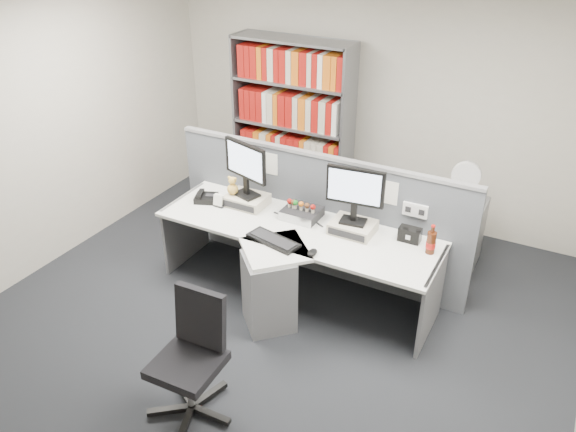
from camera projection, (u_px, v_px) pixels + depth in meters
The scene contains 21 objects.
ground at pixel (252, 343), 4.83m from camera, with size 5.50×5.50×0.00m, color #25272B.
room_shell at pixel (244, 147), 3.96m from camera, with size 5.04×5.54×2.72m.
partition at pixel (318, 214), 5.48m from camera, with size 3.00×0.08×1.27m.
desk at pixel (285, 264), 5.07m from camera, with size 2.60×1.20×0.72m.
monitor_riser_left at pixel (247, 200), 5.47m from camera, with size 0.38×0.31×0.10m.
monitor_riser_right at pixel (353, 227), 5.01m from camera, with size 0.38×0.31×0.10m.
monitor_left at pixel (245, 165), 5.29m from camera, with size 0.51×0.23×0.54m.
monitor_right at pixel (355, 191), 4.84m from camera, with size 0.51×0.19×0.52m.
desktop_pc at pixel (302, 213), 5.25m from camera, with size 0.33×0.30×0.09m.
figurines at pixel (300, 205), 5.19m from camera, with size 0.29×0.05×0.09m.
keyboard at pixel (273, 240), 4.89m from camera, with size 0.51×0.28×0.03m.
mouse at pixel (312, 252), 4.71m from camera, with size 0.07×0.12×0.04m, color black.
desk_phone at pixel (206, 198), 5.55m from camera, with size 0.26×0.25×0.09m.
desk_calendar at pixel (219, 201), 5.44m from camera, with size 0.10×0.08×0.12m.
plush_toy at pixel (233, 187), 5.43m from camera, with size 0.11×0.11×0.19m.
speaker at pixel (410, 235), 4.88m from camera, with size 0.19×0.11×0.13m, color black.
cola_bottle at pixel (431, 243), 4.70m from camera, with size 0.08×0.08×0.26m.
shelving_unit at pixel (292, 128), 6.61m from camera, with size 1.41×0.40×2.00m.
filing_cabinet at pixel (456, 235), 5.70m from camera, with size 0.45×0.61×0.70m.
desk_fan at pixel (466, 178), 5.39m from camera, with size 0.27×0.16×0.46m.
office_chair at pixel (193, 353), 4.00m from camera, with size 0.61×0.63×0.95m.
Camera 1 is at (2.01, -3.11, 3.30)m, focal length 35.40 mm.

